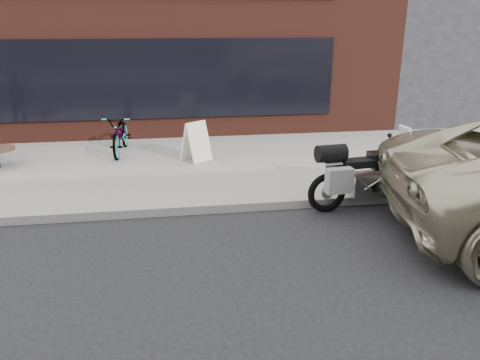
{
  "coord_description": "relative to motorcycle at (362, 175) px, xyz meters",
  "views": [
    {
      "loc": [
        -1.36,
        -3.32,
        3.1
      ],
      "look_at": [
        -0.36,
        3.23,
        0.85
      ],
      "focal_mm": 35.0,
      "sensor_mm": 36.0,
      "label": 1
    }
  ],
  "objects": [
    {
      "name": "storefront",
      "position": [
        -3.85,
        10.12,
        1.64
      ],
      "size": [
        14.0,
        10.07,
        4.5
      ],
      "color": "#4F2219",
      "rests_on": "ground"
    },
    {
      "name": "sandwich_sign",
      "position": [
        -2.66,
        2.92,
        -0.03
      ],
      "size": [
        0.74,
        0.73,
        0.87
      ],
      "rotation": [
        0.0,
        0.0,
        0.66
      ],
      "color": "white",
      "rests_on": "near_sidewalk"
    },
    {
      "name": "motorcycle",
      "position": [
        0.0,
        0.0,
        0.0
      ],
      "size": [
        2.25,
        0.88,
        1.42
      ],
      "rotation": [
        0.0,
        0.0,
        0.11
      ],
      "color": "black",
      "rests_on": "ground"
    },
    {
      "name": "near_sidewalk",
      "position": [
        -1.85,
        3.14,
        -0.54
      ],
      "size": [
        44.0,
        6.0,
        0.15
      ],
      "primitive_type": "cube",
      "color": "gray",
      "rests_on": "ground"
    },
    {
      "name": "bicycle_front",
      "position": [
        -4.35,
        3.77,
        -0.0
      ],
      "size": [
        0.75,
        1.8,
        0.93
      ],
      "primitive_type": "imported",
      "rotation": [
        0.0,
        0.0,
        -0.08
      ],
      "color": "gray",
      "rests_on": "near_sidewalk"
    },
    {
      "name": "neighbour_building",
      "position": [
        8.15,
        10.14,
        2.39
      ],
      "size": [
        10.0,
        10.0,
        6.0
      ],
      "primitive_type": "cube",
      "color": "#242428",
      "rests_on": "ground"
    }
  ]
}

